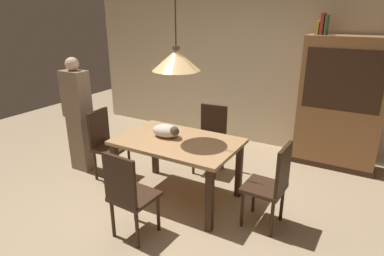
{
  "coord_description": "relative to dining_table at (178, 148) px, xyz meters",
  "views": [
    {
      "loc": [
        1.76,
        -2.55,
        2.15
      ],
      "look_at": [
        -0.05,
        0.6,
        0.85
      ],
      "focal_mm": 30.63,
      "sensor_mm": 36.0,
      "label": 1
    }
  ],
  "objects": [
    {
      "name": "ground",
      "position": [
        0.13,
        -0.4,
        -0.65
      ],
      "size": [
        10.0,
        10.0,
        0.0
      ],
      "primitive_type": "plane",
      "color": "tan"
    },
    {
      "name": "back_wall",
      "position": [
        0.13,
        2.25,
        0.8
      ],
      "size": [
        6.4,
        0.1,
        2.9
      ],
      "primitive_type": "cube",
      "color": "beige",
      "rests_on": "ground"
    },
    {
      "name": "dining_table",
      "position": [
        0.0,
        0.0,
        0.0
      ],
      "size": [
        1.4,
        0.9,
        0.75
      ],
      "color": "tan",
      "rests_on": "ground"
    },
    {
      "name": "chair_right_side",
      "position": [
        1.13,
        -0.0,
        -0.14
      ],
      "size": [
        0.41,
        0.41,
        0.93
      ],
      "color": "#382316",
      "rests_on": "ground"
    },
    {
      "name": "chair_near_front",
      "position": [
        -0.0,
        -0.88,
        -0.14
      ],
      "size": [
        0.42,
        0.42,
        0.93
      ],
      "color": "#382316",
      "rests_on": "ground"
    },
    {
      "name": "chair_left_side",
      "position": [
        -1.13,
        -0.01,
        -0.14
      ],
      "size": [
        0.44,
        0.44,
        0.93
      ],
      "color": "#382316",
      "rests_on": "ground"
    },
    {
      "name": "chair_far_back",
      "position": [
        -0.01,
        0.88,
        -0.14
      ],
      "size": [
        0.43,
        0.43,
        0.93
      ],
      "color": "#382316",
      "rests_on": "ground"
    },
    {
      "name": "cat_sleeping",
      "position": [
        -0.16,
        0.02,
        0.18
      ],
      "size": [
        0.39,
        0.24,
        0.16
      ],
      "color": "beige",
      "rests_on": "dining_table"
    },
    {
      "name": "pendant_lamp",
      "position": [
        -0.0,
        0.0,
        1.01
      ],
      "size": [
        0.52,
        0.52,
        1.3
      ],
      "color": "#E5B775"
    },
    {
      "name": "hutch_bookcase",
      "position": [
        1.49,
        1.92,
        0.24
      ],
      "size": [
        1.12,
        0.45,
        1.85
      ],
      "color": "olive",
      "rests_on": "ground"
    },
    {
      "name": "book_yellow_short",
      "position": [
        1.06,
        1.92,
        1.29
      ],
      "size": [
        0.04,
        0.2,
        0.18
      ],
      "primitive_type": "cube",
      "color": "gold",
      "rests_on": "hutch_bookcase"
    },
    {
      "name": "book_red_tall",
      "position": [
        1.12,
        1.92,
        1.34
      ],
      "size": [
        0.04,
        0.22,
        0.28
      ],
      "primitive_type": "cube",
      "color": "#B73833",
      "rests_on": "hutch_bookcase"
    },
    {
      "name": "book_green_slim",
      "position": [
        1.17,
        1.92,
        1.33
      ],
      "size": [
        0.03,
        0.2,
        0.26
      ],
      "primitive_type": "cube",
      "color": "#427A4C",
      "rests_on": "hutch_bookcase"
    },
    {
      "name": "person_standing",
      "position": [
        -1.6,
        -0.01,
        0.15
      ],
      "size": [
        0.36,
        0.22,
        1.59
      ],
      "color": "#84705B",
      "rests_on": "ground"
    }
  ]
}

